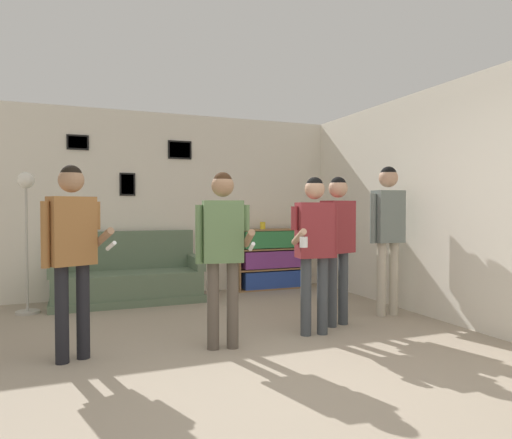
# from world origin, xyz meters

# --- Properties ---
(ground_plane) EXTENTS (20.00, 20.00, 0.00)m
(ground_plane) POSITION_xyz_m (0.00, 0.00, 0.00)
(ground_plane) COLOR gray
(wall_back) EXTENTS (7.36, 0.08, 2.70)m
(wall_back) POSITION_xyz_m (-0.00, 3.98, 1.35)
(wall_back) COLOR silver
(wall_back) RESTS_ON ground_plane
(wall_right) EXTENTS (0.06, 6.35, 2.70)m
(wall_right) POSITION_xyz_m (2.51, 1.97, 1.35)
(wall_right) COLOR silver
(wall_right) RESTS_ON ground_plane
(couch) EXTENTS (1.98, 0.80, 0.96)m
(couch) POSITION_xyz_m (-0.74, 3.57, 0.31)
(couch) COLOR #5B7056
(couch) RESTS_ON ground_plane
(bookshelf) EXTENTS (1.18, 0.30, 0.95)m
(bookshelf) POSITION_xyz_m (1.50, 3.76, 0.48)
(bookshelf) COLOR olive
(bookshelf) RESTS_ON ground_plane
(floor_lamp) EXTENTS (0.28, 0.28, 1.73)m
(floor_lamp) POSITION_xyz_m (-1.96, 3.31, 1.20)
(floor_lamp) COLOR #ADA89E
(floor_lamp) RESTS_ON ground_plane
(person_player_foreground_left) EXTENTS (0.58, 0.40, 1.65)m
(person_player_foreground_left) POSITION_xyz_m (-1.43, 1.25, 1.01)
(person_player_foreground_left) COLOR black
(person_player_foreground_left) RESTS_ON ground_plane
(person_player_foreground_center) EXTENTS (0.49, 0.49, 1.62)m
(person_player_foreground_center) POSITION_xyz_m (-0.15, 1.10, 0.99)
(person_player_foreground_center) COLOR brown
(person_player_foreground_center) RESTS_ON ground_plane
(person_watcher_holding_cup) EXTENTS (0.53, 0.39, 1.60)m
(person_watcher_holding_cup) POSITION_xyz_m (0.85, 1.19, 0.98)
(person_watcher_holding_cup) COLOR #3D4247
(person_watcher_holding_cup) RESTS_ON ground_plane
(person_spectator_near_bookshelf) EXTENTS (0.48, 0.29, 1.63)m
(person_spectator_near_bookshelf) POSITION_xyz_m (1.27, 1.42, 1.00)
(person_spectator_near_bookshelf) COLOR #3D4247
(person_spectator_near_bookshelf) RESTS_ON ground_plane
(person_spectator_far_right) EXTENTS (0.50, 0.23, 1.79)m
(person_spectator_far_right) POSITION_xyz_m (2.07, 1.60, 1.11)
(person_spectator_far_right) COLOR #B7AD99
(person_spectator_far_right) RESTS_ON ground_plane
(drinking_cup) EXTENTS (0.08, 0.08, 0.11)m
(drinking_cup) POSITION_xyz_m (1.34, 3.76, 1.01)
(drinking_cup) COLOR yellow
(drinking_cup) RESTS_ON bookshelf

